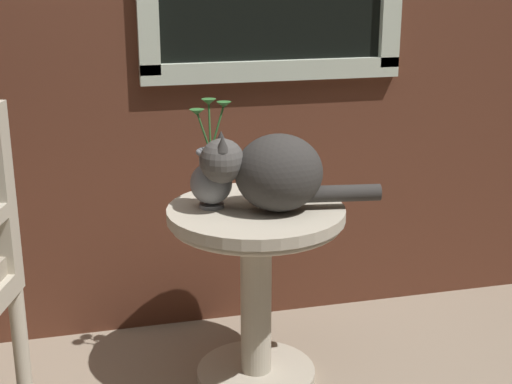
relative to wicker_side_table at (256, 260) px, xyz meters
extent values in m
cube|color=beige|center=(0.17, 0.43, 0.52)|extent=(0.93, 0.03, 0.07)
cylinder|color=#B2A893|center=(0.00, 0.00, -0.40)|extent=(0.39, 0.39, 0.03)
cylinder|color=#B2A893|center=(0.00, 0.00, -0.13)|extent=(0.10, 0.10, 0.52)
cylinder|color=#B2A893|center=(0.00, 0.00, 0.15)|extent=(0.54, 0.54, 0.03)
torus|color=#B2A893|center=(0.00, 0.00, 0.12)|extent=(0.53, 0.53, 0.02)
cylinder|color=#B2A893|center=(-0.71, -0.11, -0.19)|extent=(0.04, 0.04, 0.45)
ellipsoid|color=#33302D|center=(0.06, -0.04, 0.29)|extent=(0.29, 0.27, 0.23)
sphere|color=#494643|center=(-0.11, -0.01, 0.33)|extent=(0.13, 0.13, 0.13)
cone|color=#33302D|center=(-0.10, 0.02, 0.39)|extent=(0.04, 0.04, 0.05)
cone|color=#33302D|center=(-0.11, -0.05, 0.39)|extent=(0.04, 0.04, 0.05)
cylinder|color=#33302D|center=(0.25, -0.07, 0.22)|extent=(0.24, 0.09, 0.05)
cylinder|color=slate|center=(-0.13, 0.04, 0.18)|extent=(0.08, 0.08, 0.01)
ellipsoid|color=slate|center=(-0.13, 0.04, 0.25)|extent=(0.13, 0.13, 0.13)
cylinder|color=slate|center=(-0.13, 0.04, 0.32)|extent=(0.07, 0.07, 0.05)
torus|color=slate|center=(-0.13, 0.04, 0.34)|extent=(0.09, 0.09, 0.02)
cylinder|color=#2D662D|center=(-0.13, 0.05, 0.42)|extent=(0.01, 0.03, 0.15)
cone|color=#2D662D|center=(-0.13, 0.06, 0.49)|extent=(0.04, 0.04, 0.02)
cylinder|color=#2D662D|center=(-0.11, 0.04, 0.41)|extent=(0.05, 0.02, 0.14)
cone|color=#2D662D|center=(-0.09, 0.05, 0.48)|extent=(0.04, 0.04, 0.02)
cylinder|color=#2D662D|center=(-0.15, 0.04, 0.40)|extent=(0.04, 0.01, 0.12)
cone|color=#2D662D|center=(-0.17, 0.04, 0.46)|extent=(0.04, 0.04, 0.02)
camera|label=1|loc=(-0.52, -2.05, 0.88)|focal=51.51mm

